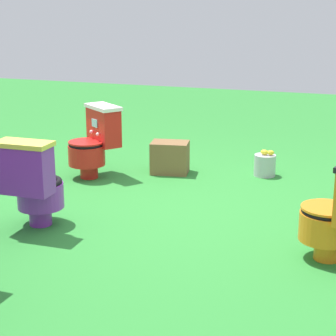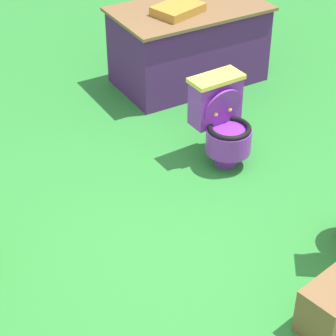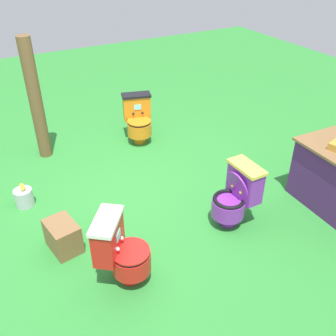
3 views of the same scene
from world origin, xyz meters
name	(u,v)px [view 2 (image 2 of 3)]	position (x,y,z in m)	size (l,w,h in m)	color
ground	(187,255)	(0.00, 0.00, 0.00)	(14.00, 14.00, 0.00)	#2D8433
toilet_purple	(222,121)	(0.88, 0.83, 0.37)	(0.44, 0.50, 0.73)	purple
vendor_table	(189,44)	(1.44, 2.16, 0.39)	(1.49, 0.91, 0.85)	#4C2360
small_crate	(332,308)	(0.38, -0.99, 0.16)	(0.38, 0.27, 0.33)	brown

